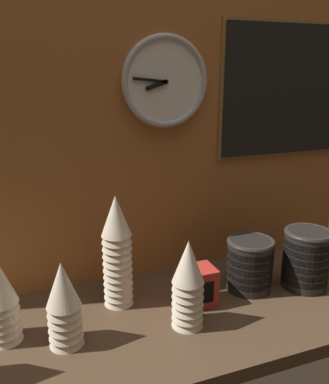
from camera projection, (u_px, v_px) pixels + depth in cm
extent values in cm
cube|color=#4C3826|center=(166.00, 318.00, 117.06)|extent=(160.00, 56.00, 4.00)
cube|color=#A3602D|center=(135.00, 118.00, 125.13)|extent=(160.00, 3.00, 105.00)
cone|color=beige|center=(3.00, 320.00, 102.89)|extent=(8.66, 8.66, 11.85)
cone|color=beige|center=(2.00, 312.00, 102.27)|extent=(8.66, 8.66, 11.85)
cone|color=beige|center=(1.00, 305.00, 101.64)|extent=(8.66, 8.66, 11.85)
cone|color=beige|center=(0.00, 297.00, 101.02)|extent=(8.66, 8.66, 11.85)
cone|color=beige|center=(188.00, 306.00, 109.05)|extent=(8.66, 8.66, 11.85)
cone|color=beige|center=(188.00, 299.00, 108.42)|extent=(8.66, 8.66, 11.85)
cone|color=beige|center=(188.00, 291.00, 107.80)|extent=(8.66, 8.66, 11.85)
cone|color=beige|center=(188.00, 284.00, 107.17)|extent=(8.66, 8.66, 11.85)
cone|color=beige|center=(188.00, 277.00, 106.55)|extent=(8.66, 8.66, 11.85)
cone|color=beige|center=(188.00, 269.00, 105.93)|extent=(8.66, 8.66, 11.85)
cone|color=beige|center=(188.00, 262.00, 105.30)|extent=(8.66, 8.66, 11.85)
cone|color=beige|center=(118.00, 285.00, 119.57)|extent=(8.66, 8.66, 11.85)
cone|color=beige|center=(118.00, 278.00, 118.95)|extent=(8.66, 8.66, 11.85)
cone|color=beige|center=(118.00, 272.00, 118.32)|extent=(8.66, 8.66, 11.85)
cone|color=beige|center=(118.00, 265.00, 117.70)|extent=(8.66, 8.66, 11.85)
cone|color=beige|center=(117.00, 258.00, 117.07)|extent=(8.66, 8.66, 11.85)
cone|color=beige|center=(117.00, 251.00, 116.45)|extent=(8.66, 8.66, 11.85)
cone|color=beige|center=(117.00, 244.00, 115.83)|extent=(8.66, 8.66, 11.85)
cone|color=beige|center=(117.00, 237.00, 115.20)|extent=(8.66, 8.66, 11.85)
cone|color=beige|center=(116.00, 230.00, 114.58)|extent=(8.66, 8.66, 11.85)
cone|color=beige|center=(116.00, 223.00, 113.95)|extent=(8.66, 8.66, 11.85)
cone|color=beige|center=(116.00, 216.00, 113.33)|extent=(8.66, 8.66, 11.85)
cone|color=beige|center=(65.00, 323.00, 101.42)|extent=(8.66, 8.66, 11.85)
cone|color=beige|center=(65.00, 316.00, 100.79)|extent=(8.66, 8.66, 11.85)
cone|color=beige|center=(64.00, 308.00, 100.17)|extent=(8.66, 8.66, 11.85)
cone|color=beige|center=(63.00, 300.00, 99.55)|extent=(8.66, 8.66, 11.85)
cone|color=beige|center=(63.00, 293.00, 98.92)|extent=(8.66, 8.66, 11.85)
cone|color=beige|center=(62.00, 285.00, 98.30)|extent=(8.66, 8.66, 11.85)
cylinder|color=black|center=(304.00, 279.00, 130.46)|extent=(14.42, 14.42, 4.45)
cylinder|color=black|center=(304.00, 272.00, 129.76)|extent=(14.42, 14.42, 4.45)
cylinder|color=black|center=(305.00, 266.00, 129.07)|extent=(14.42, 14.42, 4.45)
cylinder|color=black|center=(306.00, 259.00, 128.38)|extent=(14.42, 14.42, 4.45)
cylinder|color=black|center=(307.00, 252.00, 127.69)|extent=(14.42, 14.42, 4.45)
cylinder|color=black|center=(308.00, 245.00, 127.00)|extent=(14.42, 14.42, 4.45)
cylinder|color=black|center=(308.00, 238.00, 126.31)|extent=(14.42, 14.42, 4.45)
torus|color=#302D2A|center=(309.00, 233.00, 125.86)|extent=(14.87, 14.87, 1.60)
cylinder|color=black|center=(248.00, 281.00, 129.07)|extent=(14.42, 14.42, 4.45)
cylinder|color=black|center=(249.00, 275.00, 128.38)|extent=(14.42, 14.42, 4.45)
cylinder|color=black|center=(249.00, 268.00, 127.68)|extent=(14.42, 14.42, 4.45)
cylinder|color=black|center=(250.00, 261.00, 126.99)|extent=(14.42, 14.42, 4.45)
cylinder|color=black|center=(250.00, 254.00, 126.30)|extent=(14.42, 14.42, 4.45)
cylinder|color=black|center=(251.00, 247.00, 125.61)|extent=(14.42, 14.42, 4.45)
torus|color=#302D2A|center=(251.00, 242.00, 125.16)|extent=(14.87, 14.87, 1.60)
cylinder|color=white|center=(165.00, 82.00, 122.64)|extent=(26.67, 1.80, 26.67)
torus|color=#B2B2B7|center=(166.00, 82.00, 121.91)|extent=(27.58, 1.98, 27.58)
cube|color=black|center=(156.00, 85.00, 120.69)|extent=(6.71, 0.60, 3.18)
cube|color=black|center=(150.00, 80.00, 119.57)|extent=(10.43, 0.60, 1.84)
cylinder|color=black|center=(166.00, 82.00, 121.47)|extent=(1.33, 0.60, 1.33)
cube|color=olive|center=(284.00, 91.00, 139.24)|extent=(49.44, 0.60, 45.51)
cube|color=black|center=(285.00, 91.00, 138.86)|extent=(47.04, 1.20, 43.11)
cube|color=red|center=(199.00, 286.00, 119.70)|extent=(9.23, 8.50, 11.35)
cube|color=black|center=(206.00, 293.00, 115.72)|extent=(5.08, 0.40, 6.36)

